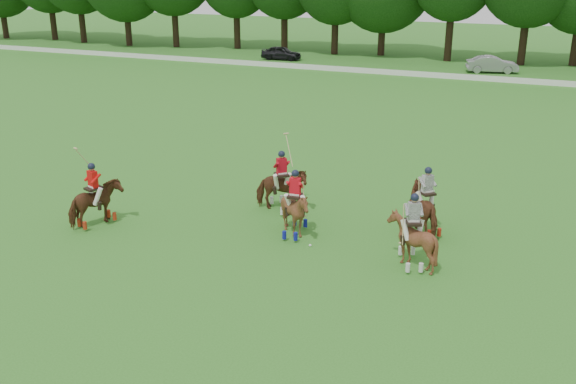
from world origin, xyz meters
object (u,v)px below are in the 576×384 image
at_px(car_left, 281,53).
at_px(polo_stripe_a, 425,209).
at_px(polo_stripe_b, 412,240).
at_px(polo_red_a, 95,203).
at_px(polo_ball, 310,245).
at_px(polo_red_b, 282,189).
at_px(polo_red_c, 295,212).
at_px(car_mid, 492,64).

height_order(car_left, polo_stripe_a, polo_stripe_a).
xyz_separation_m(car_left, polo_stripe_b, (21.66, -39.45, 0.21)).
bearing_deg(polo_red_a, polo_ball, 9.30).
xyz_separation_m(car_left, polo_ball, (18.28, -39.39, -0.61)).
relative_size(polo_red_a, polo_red_b, 0.99).
height_order(car_left, polo_red_c, polo_red_c).
distance_m(polo_red_a, polo_red_c, 7.18).
relative_size(polo_red_a, polo_red_c, 1.21).
bearing_deg(car_left, polo_red_c, -159.19).
relative_size(car_left, polo_red_b, 1.33).
relative_size(polo_stripe_a, polo_stripe_b, 1.01).
relative_size(polo_red_b, polo_ball, 32.21).
xyz_separation_m(car_mid, polo_ball, (-1.40, -39.39, -0.66)).
relative_size(car_left, polo_stripe_b, 1.62).
xyz_separation_m(polo_red_a, polo_red_c, (6.90, 1.98, 0.01)).
bearing_deg(polo_ball, polo_stripe_a, 39.73).
relative_size(polo_red_a, polo_stripe_b, 1.21).
bearing_deg(polo_red_c, polo_red_b, 124.69).
xyz_separation_m(polo_red_b, polo_ball, (2.21, -2.68, -0.81)).
relative_size(polo_red_c, polo_stripe_b, 1.00).
xyz_separation_m(polo_red_b, polo_stripe_b, (5.59, -2.74, 0.01)).
height_order(polo_red_b, polo_ball, polo_red_b).
relative_size(car_mid, polo_red_c, 1.81).
relative_size(polo_red_b, polo_stripe_a, 1.21).
distance_m(car_mid, polo_red_b, 36.89).
bearing_deg(polo_stripe_b, polo_stripe_a, 93.05).
bearing_deg(polo_red_b, polo_red_a, -144.51).
bearing_deg(polo_stripe_b, polo_red_c, 169.59).
bearing_deg(car_mid, polo_red_c, 162.06).
distance_m(car_left, car_mid, 19.68).
distance_m(polo_red_a, polo_red_b, 6.80).
height_order(polo_red_b, polo_red_c, polo_red_b).
relative_size(polo_red_c, polo_stripe_a, 0.99).
height_order(car_left, car_mid, car_mid).
distance_m(car_left, polo_stripe_a, 42.54).
xyz_separation_m(car_mid, polo_red_b, (-3.61, -36.71, 0.15)).
bearing_deg(car_mid, polo_red_a, 152.71).
bearing_deg(polo_red_a, polo_red_b, 35.49).
height_order(polo_red_c, polo_stripe_b, polo_stripe_b).
relative_size(car_mid, polo_stripe_b, 1.80).
distance_m(polo_red_b, polo_stripe_a, 5.44).
height_order(polo_red_b, polo_stripe_a, polo_red_b).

